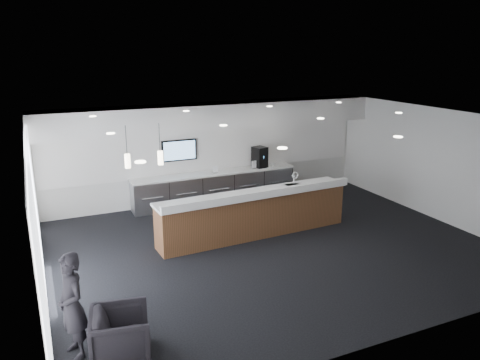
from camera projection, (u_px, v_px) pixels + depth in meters
name	position (u px, v px, depth m)	size (l,w,h in m)	color
ground	(272.00, 247.00, 11.01)	(10.00, 10.00, 0.00)	black
ceiling	(274.00, 120.00, 10.19)	(10.00, 8.00, 0.02)	black
back_wall	(210.00, 152.00, 14.10)	(10.00, 0.02, 3.00)	silver
left_wall	(34.00, 218.00, 8.62)	(0.02, 8.00, 3.00)	silver
right_wall	(437.00, 164.00, 12.57)	(0.02, 8.00, 3.00)	silver
soffit_bulkhead	(215.00, 116.00, 13.39)	(10.00, 0.90, 0.70)	white
alcove_panel	(211.00, 149.00, 14.05)	(9.80, 0.06, 1.40)	white
window_blinds_wall	(36.00, 218.00, 8.63)	(0.04, 7.36, 2.55)	#A3B1C4
back_credenza	(215.00, 187.00, 14.07)	(5.06, 0.66, 0.95)	#A0A3A9
wall_tv	(179.00, 150.00, 13.58)	(1.05, 0.08, 0.62)	black
pendant_left	(159.00, 157.00, 10.14)	(0.12, 0.12, 0.30)	#FFEEC6
pendant_right	(126.00, 160.00, 9.87)	(0.12, 0.12, 0.30)	#FFEEC6
ceiling_can_lights	(274.00, 122.00, 10.19)	(7.00, 5.00, 0.02)	white
service_counter	(255.00, 213.00, 11.57)	(5.06, 1.09, 1.49)	#51351B
coffee_machine	(260.00, 157.00, 14.45)	(0.45, 0.52, 0.63)	black
info_sign_left	(215.00, 169.00, 13.82)	(0.16, 0.02, 0.22)	white
info_sign_right	(254.00, 165.00, 14.33)	(0.18, 0.02, 0.24)	white
armchair	(121.00, 335.00, 6.99)	(0.84, 0.87, 0.79)	black
lounge_guest	(72.00, 306.00, 6.94)	(0.61, 0.40, 1.67)	black
cup_0	(273.00, 165.00, 14.58)	(0.10, 0.10, 0.10)	white
cup_1	(269.00, 165.00, 14.53)	(0.10, 0.10, 0.10)	white
cup_2	(265.00, 166.00, 14.47)	(0.10, 0.10, 0.10)	white
cup_3	(261.00, 166.00, 14.42)	(0.10, 0.10, 0.10)	white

